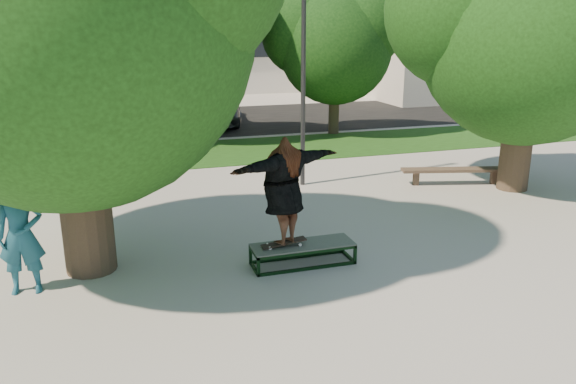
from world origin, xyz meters
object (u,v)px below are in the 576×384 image
object	(u,v)px
grind_box	(303,254)
car_silver_a	(38,119)
lamppost	(303,62)
bystander	(21,235)
tree_right	(526,23)
car_dark	(77,107)
car_grey	(206,106)
car_silver_b	(208,104)
bench	(455,171)

from	to	relation	value
grind_box	car_silver_a	world-z (taller)	car_silver_a
lamppost	bystander	world-z (taller)	lamppost
tree_right	bystander	bearing A→B (deg)	-166.51
tree_right	bystander	distance (m)	11.80
tree_right	car_silver_a	distance (m)	16.79
lamppost	car_dark	distance (m)	13.19
tree_right	car_grey	world-z (taller)	tree_right
car_grey	lamppost	bearing A→B (deg)	-80.01
bystander	car_silver_b	xyz separation A→B (m)	(5.64, 16.07, -0.28)
grind_box	bench	distance (m)	6.62
car_silver_a	grind_box	bearing A→B (deg)	-70.81
car_dark	car_silver_b	bearing A→B (deg)	0.35
car_dark	car_grey	xyz separation A→B (m)	(5.22, -1.12, -0.03)
car_dark	car_silver_b	xyz separation A→B (m)	(5.50, 0.00, -0.11)
grind_box	car_silver_b	bearing A→B (deg)	85.92
bystander	car_dark	xyz separation A→B (m)	(0.14, 16.07, -0.18)
tree_right	bench	world-z (taller)	tree_right
lamppost	car_silver_b	bearing A→B (deg)	92.49
lamppost	car_silver_a	bearing A→B (deg)	128.69
lamppost	bench	xyz separation A→B (m)	(3.84, -1.20, -2.79)
grind_box	bench	world-z (taller)	bench
tree_right	car_silver_b	xyz separation A→B (m)	(-5.42, 13.42, -3.43)
tree_right	bench	bearing A→B (deg)	146.47
tree_right	car_grey	bearing A→B (deg)	114.87
bystander	bench	distance (m)	10.55
bystander	car_silver_b	world-z (taller)	bystander
bystander	car_grey	size ratio (longest dim) A/B	0.36
grind_box	car_silver_b	size ratio (longest dim) A/B	0.39
tree_right	lamppost	size ratio (longest dim) A/B	1.07
tree_right	grind_box	world-z (taller)	tree_right
car_dark	grind_box	bearing A→B (deg)	-74.81
bystander	car_silver_a	size ratio (longest dim) A/B	0.46
lamppost	car_silver_a	world-z (taller)	lamppost
car_silver_a	car_silver_b	bearing A→B (deg)	16.70
car_silver_a	car_silver_b	xyz separation A→B (m)	(6.79, 2.40, -0.04)
bench	car_silver_a	distance (m)	15.17
car_silver_a	car_grey	size ratio (longest dim) A/B	0.77
tree_right	grind_box	xyz separation A→B (m)	(-6.58, -2.95, -3.90)
bench	bystander	bearing A→B (deg)	-146.84
tree_right	bystander	size ratio (longest dim) A/B	3.44
car_grey	grind_box	bearing A→B (deg)	-87.64
car_silver_a	car_grey	bearing A→B (deg)	8.32
bystander	car_grey	bearing A→B (deg)	74.37
car_dark	car_grey	world-z (taller)	car_dark
car_dark	car_grey	bearing A→B (deg)	-11.79
grind_box	bystander	size ratio (longest dim) A/B	0.95
tree_right	car_silver_a	bearing A→B (deg)	137.93
tree_right	car_silver_b	world-z (taller)	tree_right
bystander	car_dark	world-z (taller)	bystander
tree_right	car_silver_b	size ratio (longest dim) A/B	1.43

